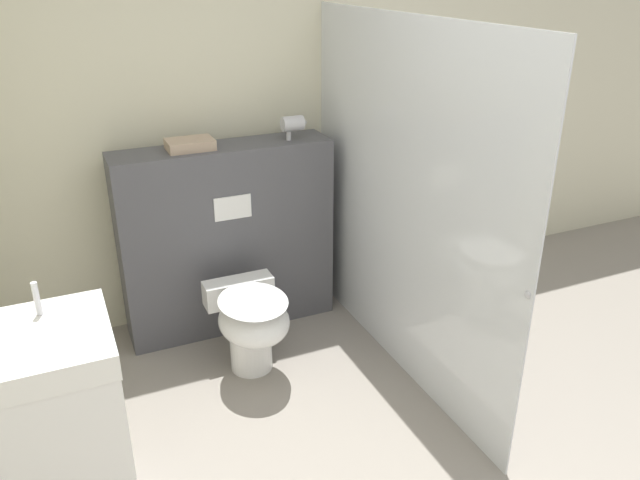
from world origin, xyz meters
name	(u,v)px	position (x,y,z in m)	size (l,w,h in m)	color
wall_back	(257,117)	(0.00, 2.16, 1.25)	(8.00, 0.06, 2.50)	beige
partition_panel	(228,239)	(-0.31, 1.89, 0.59)	(1.29, 0.31, 1.17)	#4C4C51
shower_glass	(401,205)	(0.43, 1.10, 0.96)	(0.04, 2.04, 1.92)	silver
toilet	(251,322)	(-0.36, 1.33, 0.31)	(0.40, 0.56, 0.49)	white
sink_vanity	(62,428)	(-1.36, 0.67, 0.45)	(0.48, 0.53, 1.03)	white
hair_drier	(294,124)	(0.12, 1.84, 1.27)	(0.16, 0.09, 0.14)	#B7B7BC
folded_towel	(190,144)	(-0.49, 1.89, 1.20)	(0.26, 0.18, 0.06)	tan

